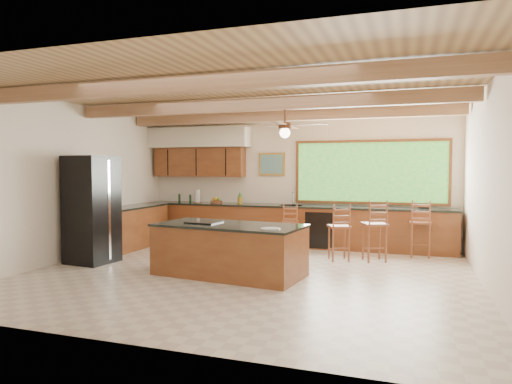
% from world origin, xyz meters
% --- Properties ---
extents(ground, '(7.20, 7.20, 0.00)m').
position_xyz_m(ground, '(0.00, 0.00, 0.00)').
color(ground, beige).
rests_on(ground, ground).
extents(room_shell, '(7.27, 6.54, 3.02)m').
position_xyz_m(room_shell, '(-0.17, 0.65, 2.21)').
color(room_shell, white).
rests_on(room_shell, ground).
extents(counter_run, '(7.12, 3.10, 1.24)m').
position_xyz_m(counter_run, '(-0.82, 2.52, 0.46)').
color(counter_run, brown).
rests_on(counter_run, ground).
extents(island, '(2.53, 1.41, 0.86)m').
position_xyz_m(island, '(-0.25, -0.19, 0.42)').
color(island, brown).
rests_on(island, ground).
extents(refrigerator, '(0.84, 0.82, 1.98)m').
position_xyz_m(refrigerator, '(-3.05, -0.07, 0.99)').
color(refrigerator, black).
rests_on(refrigerator, ground).
extents(bar_stool_a, '(0.43, 0.43, 0.99)m').
position_xyz_m(bar_stool_a, '(0.10, 2.40, 0.59)').
color(bar_stool_a, brown).
rests_on(bar_stool_a, ground).
extents(bar_stool_b, '(0.51, 0.51, 1.08)m').
position_xyz_m(bar_stool_b, '(1.27, 1.54, 0.64)').
color(bar_stool_b, brown).
rests_on(bar_stool_b, ground).
extents(bar_stool_c, '(0.55, 0.55, 1.16)m').
position_xyz_m(bar_stool_c, '(1.92, 1.68, 0.69)').
color(bar_stool_c, brown).
rests_on(bar_stool_c, ground).
extents(bar_stool_d, '(0.44, 0.44, 1.14)m').
position_xyz_m(bar_stool_d, '(2.74, 2.39, 0.67)').
color(bar_stool_d, brown).
rests_on(bar_stool_d, ground).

